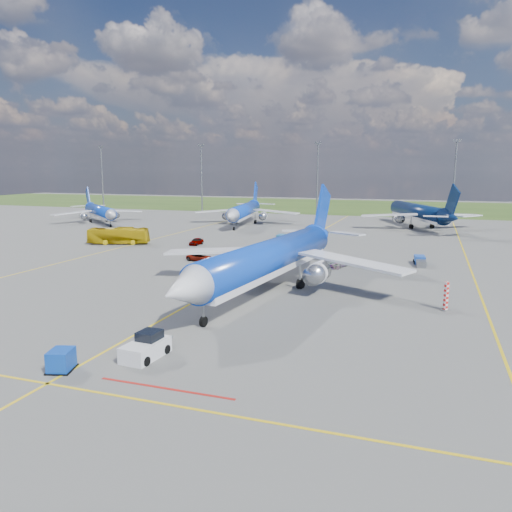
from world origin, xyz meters
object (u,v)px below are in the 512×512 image
(pushback_tug, at_px, (146,347))
(baggage_tug_c, at_px, (280,238))
(bg_jet_nnw, at_px, (245,224))
(apron_bus, at_px, (118,236))
(bg_jet_nw, at_px, (101,223))
(service_car_a, at_px, (196,241))
(uld_container, at_px, (61,360))
(bg_jet_n, at_px, (417,227))
(service_car_c, at_px, (338,263))
(service_car_b, at_px, (200,257))
(baggage_tug_w, at_px, (420,261))
(main_airliner, at_px, (270,291))
(warning_post, at_px, (446,296))

(pushback_tug, relative_size, baggage_tug_c, 1.04)
(bg_jet_nnw, distance_m, apron_bus, 41.82)
(bg_jet_nw, height_order, service_car_a, bg_jet_nw)
(bg_jet_nnw, bearing_deg, uld_container, -86.81)
(bg_jet_nw, xyz_separation_m, service_car_a, (41.94, -27.20, 0.67))
(baggage_tug_c, bearing_deg, bg_jet_n, 48.62)
(uld_container, height_order, service_car_c, uld_container)
(service_car_a, relative_size, baggage_tug_c, 0.70)
(service_car_c, relative_size, baggage_tug_c, 0.79)
(bg_jet_n, height_order, service_car_b, bg_jet_n)
(bg_jet_nw, bearing_deg, uld_container, -104.06)
(bg_jet_n, height_order, baggage_tug_w, bg_jet_n)
(main_airliner, relative_size, service_car_a, 11.42)
(warning_post, distance_m, bg_jet_n, 76.97)
(baggage_tug_c, bearing_deg, warning_post, -59.55)
(bg_jet_n, relative_size, service_car_a, 10.64)
(bg_jet_nnw, height_order, uld_container, bg_jet_nnw)
(warning_post, height_order, bg_jet_n, bg_jet_n)
(service_car_a, height_order, baggage_tug_w, service_car_a)
(warning_post, distance_m, service_car_a, 54.68)
(baggage_tug_w, bearing_deg, warning_post, -88.96)
(pushback_tug, relative_size, service_car_a, 1.48)
(bg_jet_n, bearing_deg, baggage_tug_c, 30.64)
(warning_post, relative_size, baggage_tug_w, 0.54)
(main_airliner, xyz_separation_m, service_car_b, (-16.38, 15.00, 0.62))
(baggage_tug_c, bearing_deg, apron_bus, -159.47)
(uld_container, relative_size, baggage_tug_c, 0.34)
(pushback_tug, relative_size, baggage_tug_w, 1.06)
(bg_jet_n, height_order, baggage_tug_c, bg_jet_n)
(bg_jet_nw, bearing_deg, service_car_a, -81.92)
(bg_jet_n, bearing_deg, bg_jet_nnw, -12.36)
(baggage_tug_c, bearing_deg, bg_jet_nw, 157.40)
(main_airliner, height_order, service_car_c, main_airliner)
(warning_post, bearing_deg, service_car_a, 143.88)
(bg_jet_nnw, height_order, service_car_a, bg_jet_nnw)
(bg_jet_n, height_order, uld_container, bg_jet_n)
(bg_jet_nnw, distance_m, bg_jet_n, 43.78)
(service_car_c, bearing_deg, service_car_b, -158.23)
(main_airliner, bearing_deg, service_car_b, 143.90)
(pushback_tug, bearing_deg, service_car_a, 115.94)
(uld_container, bearing_deg, bg_jet_nnw, 85.89)
(bg_jet_n, relative_size, apron_bus, 3.60)
(bg_jet_n, bearing_deg, main_airliner, 55.63)
(pushback_tug, distance_m, service_car_b, 40.68)
(main_airliner, height_order, baggage_tug_c, main_airliner)
(bg_jet_nnw, height_order, bg_jet_n, bg_jet_n)
(apron_bus, relative_size, service_car_a, 2.96)
(apron_bus, relative_size, service_car_b, 2.63)
(bg_jet_nnw, xyz_separation_m, bg_jet_n, (42.98, 8.29, 0.00))
(bg_jet_nnw, bearing_deg, bg_jet_n, 1.43)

